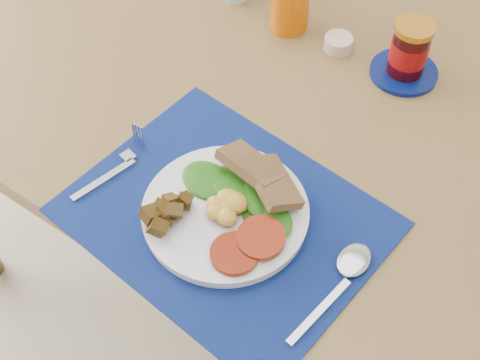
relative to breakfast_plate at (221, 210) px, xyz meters
The scene contains 9 objects.
ground 0.78m from the breakfast_plate, 134.01° to the left, with size 4.00×4.00×0.00m, color tan.
table 0.33m from the breakfast_plate, 107.91° to the left, with size 1.40×0.90×0.75m.
placemat 0.02m from the breakfast_plate, 35.68° to the left, with size 0.47×0.36×0.00m, color black.
breakfast_plate is the anchor object (origin of this frame).
fork 0.20m from the breakfast_plate, behind, with size 0.04×0.17×0.00m.
spoon 0.21m from the breakfast_plate, ahead, with size 0.05×0.20×0.01m.
juice_glass 0.48m from the breakfast_plate, 109.73° to the left, with size 0.07×0.07×0.10m, color #C05405.
ramekin 0.46m from the breakfast_plate, 96.17° to the left, with size 0.06×0.06×0.03m, color beige.
jam_on_saucer 0.47m from the breakfast_plate, 79.23° to the left, with size 0.13×0.13×0.11m.
Camera 1 is at (0.46, -0.58, 1.61)m, focal length 50.00 mm.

